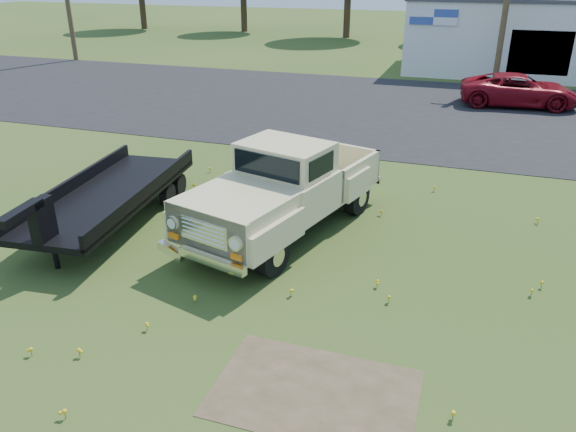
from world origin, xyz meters
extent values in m
plane|color=#2F4817|center=(0.00, 0.00, 0.00)|extent=(140.00, 140.00, 0.00)
cube|color=black|center=(0.00, 15.00, 0.00)|extent=(90.00, 14.00, 0.02)
cube|color=#473D26|center=(1.50, -3.00, 0.00)|extent=(3.00, 2.00, 0.01)
cube|color=#473D26|center=(-2.00, 3.50, 0.00)|extent=(2.20, 1.60, 0.01)
cube|color=silver|center=(6.00, 27.00, 2.00)|extent=(14.00, 8.00, 4.00)
cube|color=black|center=(6.00, 23.05, 1.60)|extent=(3.00, 0.10, 2.20)
cube|color=white|center=(0.50, 22.95, 3.20)|extent=(2.50, 0.08, 0.80)
cylinder|color=#3C2A1B|center=(-28.00, 40.00, 1.80)|extent=(0.56, 0.56, 3.60)
cylinder|color=#3C2A1B|center=(-18.00, 41.00, 1.62)|extent=(0.56, 0.56, 3.24)
cylinder|color=#3C2A1B|center=(-8.00, 39.50, 1.98)|extent=(0.56, 0.56, 3.96)
cylinder|color=#3C2A1B|center=(2.00, 40.50, 1.89)|extent=(0.56, 0.56, 3.78)
imported|color=maroon|center=(4.95, 17.46, 0.69)|extent=(5.16, 2.68, 1.39)
camera|label=1|loc=(3.20, -9.30, 5.84)|focal=35.00mm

